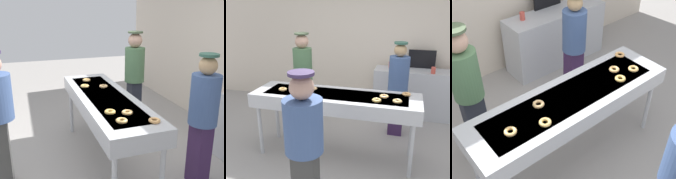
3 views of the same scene
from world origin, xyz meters
TOP-DOWN VIEW (x-y plane):
  - ground_plane at (0.00, 0.00)m, footprint 16.00×16.00m
  - fryer_conveyor at (0.00, 0.00)m, footprint 2.39×0.69m
  - glazed_donut_0 at (-0.47, -0.16)m, footprint 0.14×0.14m
  - glazed_donut_1 at (0.87, -0.11)m, footprint 0.13×0.13m
  - glazed_donut_2 at (0.68, 0.03)m, footprint 0.13×0.13m
  - glazed_donut_3 at (0.60, -0.14)m, footprint 0.14×0.14m
  - glazed_donut_4 at (-0.37, 0.09)m, footprint 0.13×0.13m
  - glazed_donut_5 at (0.97, 0.21)m, footprint 0.17×0.17m
  - glazed_donut_6 at (-0.79, -0.06)m, footprint 0.17×0.17m
  - worker_baker at (-0.81, 0.78)m, footprint 0.33×0.33m
  - worker_assistant at (0.83, 0.92)m, footprint 0.33×0.33m
  - prep_counter at (1.22, 1.83)m, footprint 1.78×0.53m
  - paper_cup_0 at (0.62, 1.90)m, footprint 0.08×0.08m
  - paper_cup_2 at (1.42, 1.65)m, footprint 0.08×0.08m

SIDE VIEW (x-z plane):
  - ground_plane at x=0.00m, z-range 0.00..0.00m
  - prep_counter at x=1.22m, z-range 0.00..0.95m
  - fryer_conveyor at x=0.00m, z-range 0.39..1.37m
  - worker_assistant at x=0.83m, z-range 0.10..1.71m
  - worker_baker at x=-0.81m, z-range 0.12..1.85m
  - glazed_donut_0 at x=-0.47m, z-range 0.98..1.02m
  - glazed_donut_1 at x=0.87m, z-range 0.98..1.02m
  - glazed_donut_2 at x=0.68m, z-range 0.98..1.02m
  - glazed_donut_3 at x=0.60m, z-range 0.98..1.02m
  - glazed_donut_4 at x=-0.37m, z-range 0.98..1.02m
  - glazed_donut_5 at x=0.97m, z-range 0.98..1.02m
  - glazed_donut_6 at x=-0.79m, z-range 0.98..1.02m
  - paper_cup_0 at x=0.62m, z-range 0.95..1.07m
  - paper_cup_2 at x=1.42m, z-range 0.95..1.07m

